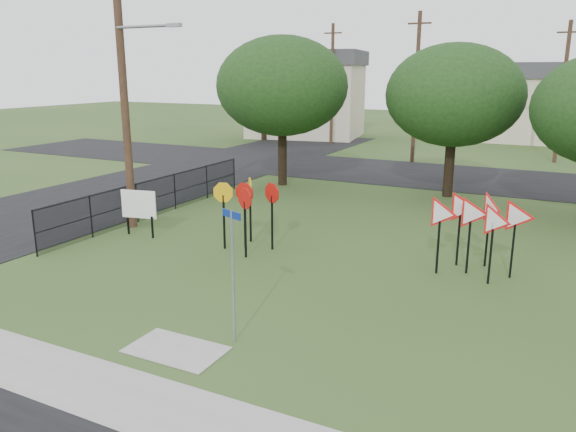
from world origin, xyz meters
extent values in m
plane|color=#2C491B|center=(0.00, 0.00, 0.00)|extent=(140.00, 140.00, 0.00)
cube|color=gray|center=(0.00, -4.20, 0.01)|extent=(30.00, 1.60, 0.02)
cube|color=#2C491B|center=(0.00, -5.40, 0.01)|extent=(30.00, 0.80, 0.02)
cube|color=black|center=(-12.00, 10.00, 0.01)|extent=(8.00, 50.00, 0.02)
cube|color=black|center=(0.00, 20.00, 0.01)|extent=(60.00, 8.00, 0.02)
cube|color=gray|center=(0.00, -2.40, 0.01)|extent=(2.00, 1.20, 0.02)
cylinder|color=gray|center=(0.89, -1.53, 1.44)|extent=(0.06, 0.06, 2.88)
cube|color=navy|center=(0.89, -1.53, 2.81)|extent=(0.56, 0.24, 0.15)
cube|color=black|center=(-2.23, 4.09, 0.89)|extent=(0.05, 0.05, 1.77)
cube|color=black|center=(-1.43, 4.44, 0.89)|extent=(0.05, 0.05, 1.77)
cube|color=black|center=(-1.78, 3.38, 0.89)|extent=(0.05, 0.05, 1.77)
cube|color=black|center=(-2.85, 3.82, 0.89)|extent=(0.05, 0.05, 1.77)
cube|color=black|center=(-2.49, 4.89, 0.89)|extent=(0.05, 0.05, 1.77)
cube|color=black|center=(3.79, 4.62, 0.86)|extent=(0.06, 0.06, 1.72)
cube|color=black|center=(4.56, 5.00, 0.86)|extent=(0.06, 0.06, 1.72)
cube|color=black|center=(5.23, 4.43, 0.86)|extent=(0.06, 0.06, 1.72)
cube|color=black|center=(4.18, 5.57, 0.86)|extent=(0.06, 0.06, 1.72)
cube|color=black|center=(4.94, 5.86, 0.86)|extent=(0.06, 0.06, 1.72)
cube|color=black|center=(5.70, 5.19, 0.86)|extent=(0.06, 0.06, 1.72)
cube|color=black|center=(-6.79, 3.70, 0.38)|extent=(0.05, 0.05, 0.76)
cube|color=black|center=(-5.71, 3.70, 0.38)|extent=(0.05, 0.05, 0.76)
cube|color=white|center=(-6.25, 3.70, 1.14)|extent=(1.28, 0.29, 0.98)
cylinder|color=#4B3222|center=(-7.30, 4.50, 5.00)|extent=(0.28, 0.28, 10.00)
cylinder|color=gray|center=(-6.10, 4.40, 7.00)|extent=(2.40, 0.10, 0.10)
cube|color=gray|center=(-4.90, 4.40, 7.00)|extent=(0.50, 0.18, 0.12)
cylinder|color=#4B3222|center=(-2.00, 24.00, 4.50)|extent=(0.24, 0.24, 9.00)
cube|color=#4B3222|center=(-2.00, 24.00, 8.30)|extent=(1.40, 0.10, 0.10)
cylinder|color=#4B3222|center=(6.00, 28.00, 4.25)|extent=(0.24, 0.24, 8.50)
cube|color=#4B3222|center=(6.00, 28.00, 7.80)|extent=(1.40, 0.10, 0.10)
cylinder|color=#4B3222|center=(-10.00, 30.00, 4.50)|extent=(0.24, 0.24, 9.00)
cube|color=#4B3222|center=(-10.00, 30.00, 8.30)|extent=(1.40, 0.10, 0.10)
cylinder|color=black|center=(-7.60, 0.50, 0.75)|extent=(0.05, 0.05, 1.50)
cylinder|color=black|center=(-7.60, 2.80, 0.75)|extent=(0.05, 0.05, 1.50)
cylinder|color=black|center=(-7.60, 5.10, 0.75)|extent=(0.05, 0.05, 1.50)
cylinder|color=black|center=(-7.60, 7.40, 0.75)|extent=(0.05, 0.05, 1.50)
cylinder|color=black|center=(-7.60, 9.70, 0.75)|extent=(0.05, 0.05, 1.50)
cylinder|color=black|center=(-7.60, 12.00, 0.75)|extent=(0.05, 0.05, 1.50)
cube|color=black|center=(-7.60, 6.25, 1.46)|extent=(0.03, 11.50, 0.03)
cube|color=black|center=(-7.60, 6.25, 0.75)|extent=(0.03, 11.50, 0.03)
cube|color=black|center=(-7.60, 6.25, 0.75)|extent=(0.01, 11.50, 1.50)
cube|color=beige|center=(-14.00, 34.00, 3.00)|extent=(10.08, 8.46, 6.00)
cube|color=#424247|center=(-14.00, 34.00, 6.60)|extent=(10.58, 8.88, 1.20)
cube|color=beige|center=(4.00, 40.00, 2.50)|extent=(8.00, 8.00, 5.00)
cube|color=#424247|center=(4.00, 40.00, 5.60)|extent=(8.40, 8.40, 1.20)
cylinder|color=black|center=(-6.00, 14.00, 1.31)|extent=(0.44, 0.44, 2.62)
ellipsoid|color=#173313|center=(-6.00, 14.00, 4.87)|extent=(6.40, 6.40, 4.80)
cylinder|color=black|center=(2.00, 15.00, 1.22)|extent=(0.44, 0.44, 2.45)
ellipsoid|color=#173313|center=(2.00, 15.00, 4.55)|extent=(6.00, 6.00, 4.50)
cylinder|color=black|center=(-16.00, 30.00, 1.40)|extent=(0.44, 0.44, 2.80)
ellipsoid|color=#173313|center=(-16.00, 30.00, 5.18)|extent=(6.80, 6.80, 5.10)
camera|label=1|loc=(6.81, -10.75, 5.61)|focal=35.00mm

